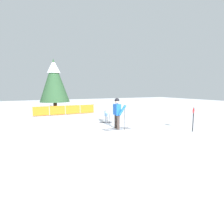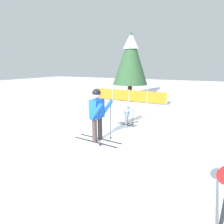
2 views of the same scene
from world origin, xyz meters
name	(u,v)px [view 1 (image 1 of 2)]	position (x,y,z in m)	size (l,w,h in m)	color
ground_plane	(115,128)	(0.00, 0.00, 0.00)	(60.00, 60.00, 0.00)	white
skier_adult	(117,111)	(0.05, -0.16, 1.06)	(1.69, 0.77, 1.78)	black
skier_child	(106,114)	(0.29, 1.90, 0.56)	(0.93, 0.49, 0.97)	black
safety_fence	(65,110)	(-1.52, 6.69, 0.45)	(5.37, 0.15, 0.91)	gray
conifer_far	(54,80)	(-2.12, 8.39, 3.13)	(2.73, 2.73, 5.07)	#4C3823
trail_marker	(193,117)	(3.41, -2.49, 0.81)	(0.26, 0.13, 1.30)	black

